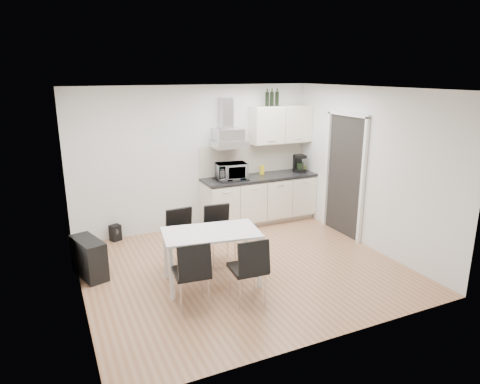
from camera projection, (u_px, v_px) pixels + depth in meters
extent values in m
plane|color=tan|center=(243.00, 268.00, 6.37)|extent=(4.50, 4.50, 0.00)
cube|color=silver|center=(196.00, 158.00, 7.77)|extent=(4.50, 0.10, 2.60)
cube|color=silver|center=(328.00, 229.00, 4.27)|extent=(4.50, 0.10, 2.60)
cube|color=silver|center=(73.00, 203.00, 5.11)|extent=(0.10, 4.00, 2.60)
cube|color=silver|center=(368.00, 169.00, 6.93)|extent=(0.10, 4.00, 2.60)
plane|color=white|center=(243.00, 89.00, 5.67)|extent=(4.50, 4.50, 0.00)
cube|color=white|center=(344.00, 177.00, 7.46)|extent=(0.08, 1.04, 2.10)
cube|color=beige|center=(258.00, 219.00, 8.34)|extent=(2.16, 0.52, 0.10)
cube|color=white|center=(259.00, 198.00, 8.19)|extent=(2.20, 0.60, 0.76)
cube|color=black|center=(260.00, 177.00, 8.07)|extent=(2.22, 0.64, 0.04)
cube|color=beige|center=(253.00, 158.00, 8.25)|extent=(2.20, 0.02, 0.58)
cube|color=white|center=(281.00, 124.00, 8.13)|extent=(1.20, 0.35, 0.70)
cube|color=silver|center=(229.00, 139.00, 7.70)|extent=(0.60, 0.46, 0.30)
cube|color=silver|center=(226.00, 113.00, 7.68)|extent=(0.22, 0.20, 0.55)
imported|color=silver|center=(231.00, 170.00, 7.77)|extent=(0.58, 0.37, 0.37)
cube|color=yellow|center=(262.00, 170.00, 8.18)|extent=(0.08, 0.04, 0.18)
cylinder|color=brown|center=(303.00, 169.00, 8.39)|extent=(0.04, 0.04, 0.11)
cylinder|color=#4C6626|center=(305.00, 169.00, 8.41)|extent=(0.04, 0.04, 0.11)
cylinder|color=black|center=(267.00, 97.00, 7.87)|extent=(0.07, 0.07, 0.32)
cylinder|color=black|center=(272.00, 97.00, 7.91)|extent=(0.07, 0.07, 0.32)
cylinder|color=black|center=(277.00, 97.00, 7.96)|extent=(0.07, 0.07, 0.32)
cube|color=white|center=(211.00, 233.00, 5.74)|extent=(1.37, 0.91, 0.03)
cube|color=white|center=(171.00, 274.00, 5.39)|extent=(0.06, 0.06, 0.72)
cube|color=white|center=(260.00, 263.00, 5.70)|extent=(0.06, 0.06, 0.72)
cube|color=white|center=(166.00, 254.00, 5.97)|extent=(0.06, 0.06, 0.72)
cube|color=white|center=(246.00, 245.00, 6.29)|extent=(0.06, 0.06, 0.72)
cube|color=black|center=(89.00, 258.00, 6.04)|extent=(0.46, 0.72, 0.56)
cube|color=gold|center=(98.00, 243.00, 6.04)|extent=(0.18, 0.58, 0.09)
cube|color=black|center=(115.00, 233.00, 7.37)|extent=(0.21, 0.20, 0.28)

